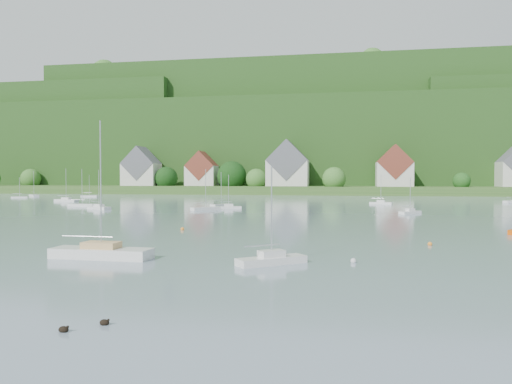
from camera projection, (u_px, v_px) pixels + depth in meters
far_shore_strip at (279, 189)px, 205.66m from camera, size 600.00×60.00×3.00m
forested_ridge at (295, 147)px, 272.47m from camera, size 620.00×181.22×69.89m
village_building_0 at (141, 170)px, 202.08m from camera, size 14.00×10.40×16.00m
village_building_1 at (202, 171)px, 199.77m from camera, size 12.00×9.36×14.00m
village_building_2 at (288, 167)px, 192.72m from camera, size 16.00×11.44×18.00m
village_building_3 at (394, 169)px, 183.90m from camera, size 13.00×10.40×15.50m
near_sailboat_2 at (101, 252)px, 38.99m from camera, size 8.10×2.54×10.84m
near_sailboat_3 at (271, 259)px, 36.35m from camera, size 5.12×4.49×7.22m
mooring_buoy_2 at (430, 245)px, 46.40m from camera, size 0.43×0.43×0.43m
mooring_buoy_3 at (182, 230)px, 59.80m from camera, size 0.46×0.46×0.46m
mooring_buoy_4 at (353, 263)px, 37.01m from camera, size 0.44×0.44×0.44m
duck_pair at (85, 326)px, 20.90m from camera, size 1.66×1.48×0.32m
far_sailboat_cluster at (243, 201)px, 123.14m from camera, size 199.56×67.58×8.71m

